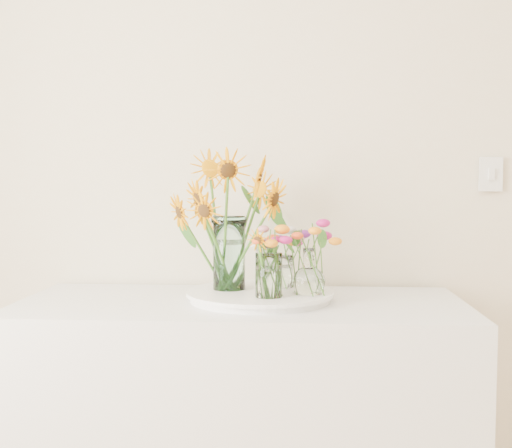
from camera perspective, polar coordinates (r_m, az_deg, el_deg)
name	(u,v)px	position (r m, az deg, el deg)	size (l,w,h in m)	color
counter	(241,440)	(2.16, -1.33, -18.67)	(1.40, 0.60, 0.90)	white
tray	(260,296)	(2.04, 0.35, -6.46)	(0.44, 0.44, 0.03)	white
mason_jar	(229,253)	(2.05, -2.41, -2.64)	(0.10, 0.10, 0.24)	#B8F1E3
sunflower_bouquet	(229,219)	(2.04, -2.42, 0.42)	(0.64, 0.64, 0.46)	#F39905
small_vase_a	(269,276)	(1.92, 1.13, -4.64)	(0.08, 0.08, 0.14)	white
wildflower_posy_a	(269,261)	(1.91, 1.13, -3.31)	(0.17, 0.17, 0.23)	orange
small_vase_b	(309,272)	(1.98, 4.72, -4.27)	(0.10, 0.10, 0.15)	white
wildflower_posy_b	(309,257)	(1.97, 4.73, -2.98)	(0.22, 0.22, 0.24)	orange
small_vase_c	(283,272)	(2.10, 2.41, -4.29)	(0.06, 0.06, 0.11)	white
wildflower_posy_c	(283,258)	(2.09, 2.41, -3.07)	(0.21, 0.21, 0.20)	orange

